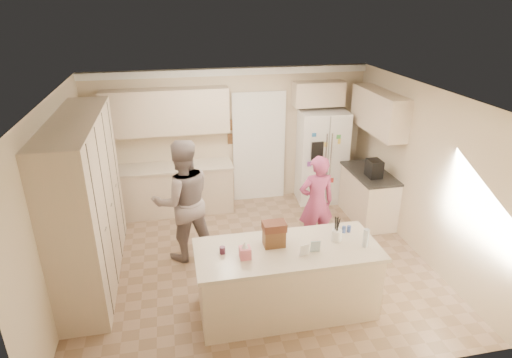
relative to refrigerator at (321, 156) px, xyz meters
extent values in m
cube|color=#92775E|center=(-1.73, -1.99, -0.91)|extent=(5.20, 4.60, 0.02)
cube|color=white|center=(-1.73, -1.99, 1.71)|extent=(5.20, 4.60, 0.02)
cube|color=beige|center=(-1.73, 0.32, 0.40)|extent=(5.20, 0.02, 2.60)
cube|color=beige|center=(-1.73, -4.30, 0.40)|extent=(5.20, 0.02, 2.60)
cube|color=beige|center=(-4.34, -1.99, 0.40)|extent=(0.02, 4.60, 2.60)
cube|color=beige|center=(0.88, -1.99, 0.40)|extent=(0.02, 4.60, 2.60)
cube|color=white|center=(-1.73, 0.27, 1.63)|extent=(5.20, 0.08, 0.12)
cube|color=beige|center=(-4.03, -1.79, 0.28)|extent=(0.60, 2.60, 2.35)
cube|color=beige|center=(-2.88, 0.01, -0.46)|extent=(2.20, 0.60, 0.88)
cube|color=beige|center=(-2.88, 0.00, 0.00)|extent=(2.24, 0.63, 0.04)
cube|color=beige|center=(-2.88, 0.13, 1.00)|extent=(2.20, 0.35, 0.80)
cube|color=black|center=(-1.18, 0.29, 0.15)|extent=(0.90, 0.06, 2.10)
cube|color=white|center=(-1.18, 0.25, 0.15)|extent=(1.02, 0.03, 2.22)
cube|color=brown|center=(-1.71, 0.28, 0.65)|extent=(0.15, 0.02, 0.20)
cube|color=brown|center=(-1.71, 0.28, 0.38)|extent=(0.15, 0.02, 0.20)
cube|color=white|center=(0.00, 0.00, 0.00)|extent=(0.95, 0.77, 1.80)
cube|color=gray|center=(0.00, -0.35, 0.00)|extent=(0.02, 0.02, 1.78)
cube|color=black|center=(-0.22, -0.37, 0.25)|extent=(0.22, 0.03, 0.35)
cylinder|color=silver|center=(-0.05, -0.37, 0.15)|extent=(0.02, 0.02, 0.85)
cylinder|color=silver|center=(0.05, -0.37, 0.15)|extent=(0.02, 0.02, 0.85)
cube|color=beige|center=(-0.08, 0.13, 1.20)|extent=(0.95, 0.35, 0.45)
cube|color=beige|center=(0.57, -0.99, -0.46)|extent=(0.60, 1.20, 0.88)
cube|color=#2D2B28|center=(0.56, -0.99, 0.00)|extent=(0.63, 1.24, 0.04)
cube|color=beige|center=(0.69, -0.79, 1.05)|extent=(0.35, 1.50, 0.70)
cube|color=black|center=(0.52, -1.19, 0.17)|extent=(0.22, 0.28, 0.30)
cube|color=beige|center=(-1.53, -3.09, -0.46)|extent=(2.20, 0.90, 0.88)
cube|color=beige|center=(-1.53, -3.09, 0.00)|extent=(2.28, 0.96, 0.05)
cylinder|color=white|center=(-0.88, -3.04, 0.10)|extent=(0.13, 0.13, 0.15)
cube|color=#E37185|center=(-2.08, -3.19, 0.10)|extent=(0.13, 0.13, 0.14)
cone|color=white|center=(-2.08, -3.19, 0.20)|extent=(0.08, 0.08, 0.08)
cube|color=brown|center=(-1.68, -2.99, 0.14)|extent=(0.26, 0.18, 0.22)
cube|color=#592D1E|center=(-1.68, -2.99, 0.30)|extent=(0.28, 0.20, 0.10)
cylinder|color=#59263F|center=(-2.33, -3.04, 0.07)|extent=(0.07, 0.07, 0.09)
cube|color=white|center=(-1.38, -3.29, 0.11)|extent=(0.12, 0.06, 0.16)
cube|color=silver|center=(-1.23, -3.24, 0.11)|extent=(0.12, 0.05, 0.16)
cylinder|color=silver|center=(-0.58, -3.24, 0.14)|extent=(0.07, 0.07, 0.24)
cylinder|color=#395299|center=(-0.71, -2.87, 0.07)|extent=(0.05, 0.05, 0.09)
cylinder|color=#395299|center=(-0.64, -2.87, 0.07)|extent=(0.05, 0.05, 0.09)
imported|color=gray|center=(-2.73, -1.56, 0.06)|extent=(1.05, 0.88, 1.91)
imported|color=#A64188|center=(-0.68, -1.71, -0.11)|extent=(0.58, 0.39, 1.57)
camera|label=1|loc=(-2.82, -7.41, 2.88)|focal=30.00mm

